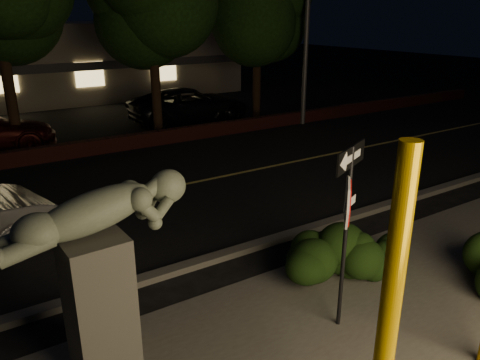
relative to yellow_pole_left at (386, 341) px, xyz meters
name	(u,v)px	position (x,y,z in m)	size (l,w,h in m)	color
ground	(121,162)	(1.63, 11.87, -1.79)	(90.00, 90.00, 0.00)	black
road	(159,190)	(1.63, 8.87, -1.78)	(80.00, 8.00, 0.01)	black
lane_marking	(159,189)	(1.63, 8.87, -1.77)	(80.00, 0.12, 0.01)	tan
curb	(242,249)	(1.63, 4.77, -1.73)	(80.00, 0.25, 0.12)	#4C4944
brick_wall	(107,145)	(1.63, 13.17, -1.54)	(40.00, 0.35, 0.50)	#471916
parking_lot	(67,121)	(1.63, 18.87, -1.78)	(40.00, 12.00, 0.01)	black
building	(27,60)	(1.63, 26.86, 0.21)	(22.00, 10.20, 4.00)	slate
yellow_pole_left	(386,341)	(0.00, 0.00, 0.00)	(0.18, 0.18, 3.57)	#D6A000
signpost	(348,203)	(1.61, 2.08, 0.21)	(0.88, 0.41, 2.80)	black
sculpture	(98,261)	(-1.58, 3.09, -0.20)	(2.40, 0.78, 2.57)	#4C4944
hedge_center	(321,252)	(2.29, 3.26, -1.28)	(1.93, 0.90, 1.00)	black
hedge_right	(370,242)	(3.21, 2.97, -1.22)	(1.73, 0.93, 1.13)	black
parked_car_dark	(190,105)	(6.19, 15.97, -1.06)	(2.40, 5.21, 1.45)	black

